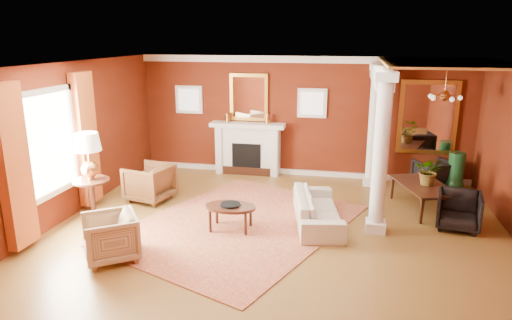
% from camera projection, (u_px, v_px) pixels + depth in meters
% --- Properties ---
extents(ground, '(8.00, 8.00, 0.00)m').
position_uv_depth(ground, '(278.00, 230.00, 8.14)').
color(ground, brown).
rests_on(ground, ground).
extents(room_shell, '(8.04, 7.04, 2.92)m').
position_uv_depth(room_shell, '(279.00, 119.00, 7.61)').
color(room_shell, '#5F1D0D').
rests_on(room_shell, ground).
extents(fireplace, '(1.85, 0.42, 1.29)m').
position_uv_depth(fireplace, '(248.00, 148.00, 11.36)').
color(fireplace, white).
rests_on(fireplace, ground).
extents(overmantel_mirror, '(0.95, 0.07, 1.15)m').
position_uv_depth(overmantel_mirror, '(249.00, 97.00, 11.16)').
color(overmantel_mirror, gold).
rests_on(overmantel_mirror, fireplace).
extents(flank_window_left, '(0.70, 0.07, 0.70)m').
position_uv_depth(flank_window_left, '(189.00, 100.00, 11.50)').
color(flank_window_left, white).
rests_on(flank_window_left, room_shell).
extents(flank_window_right, '(0.70, 0.07, 0.70)m').
position_uv_depth(flank_window_right, '(312.00, 103.00, 10.89)').
color(flank_window_right, white).
rests_on(flank_window_right, room_shell).
extents(left_window, '(0.21, 2.55, 2.60)m').
position_uv_depth(left_window, '(53.00, 150.00, 7.97)').
color(left_window, white).
rests_on(left_window, room_shell).
extents(column_front, '(0.36, 0.36, 2.80)m').
position_uv_depth(column_front, '(381.00, 154.00, 7.71)').
color(column_front, white).
rests_on(column_front, ground).
extents(column_back, '(0.36, 0.36, 2.80)m').
position_uv_depth(column_back, '(374.00, 124.00, 10.26)').
color(column_back, white).
rests_on(column_back, ground).
extents(header_beam, '(0.30, 3.20, 0.32)m').
position_uv_depth(header_beam, '(381.00, 75.00, 8.91)').
color(header_beam, white).
rests_on(header_beam, column_front).
extents(amber_ceiling, '(2.30, 3.40, 0.04)m').
position_uv_depth(amber_ceiling, '(446.00, 63.00, 8.47)').
color(amber_ceiling, '#CD853C').
rests_on(amber_ceiling, room_shell).
extents(dining_mirror, '(1.30, 0.07, 1.70)m').
position_uv_depth(dining_mirror, '(428.00, 118.00, 10.42)').
color(dining_mirror, gold).
rests_on(dining_mirror, room_shell).
extents(chandelier, '(0.60, 0.62, 0.75)m').
position_uv_depth(chandelier, '(445.00, 96.00, 8.68)').
color(chandelier, '#C17E3C').
rests_on(chandelier, room_shell).
extents(crown_trim, '(8.00, 0.08, 0.16)m').
position_uv_depth(crown_trim, '(303.00, 59.00, 10.67)').
color(crown_trim, white).
rests_on(crown_trim, room_shell).
extents(base_trim, '(8.00, 0.08, 0.12)m').
position_uv_depth(base_trim, '(300.00, 172.00, 11.39)').
color(base_trim, white).
rests_on(base_trim, ground).
extents(rug, '(4.70, 5.29, 0.02)m').
position_uv_depth(rug, '(239.00, 224.00, 8.37)').
color(rug, maroon).
rests_on(rug, ground).
extents(sofa, '(0.93, 2.03, 0.76)m').
position_uv_depth(sofa, '(318.00, 204.00, 8.33)').
color(sofa, beige).
rests_on(sofa, ground).
extents(armchair_leopard, '(0.95, 0.99, 0.85)m').
position_uv_depth(armchair_leopard, '(149.00, 181.00, 9.52)').
color(armchair_leopard, black).
rests_on(armchair_leopard, ground).
extents(armchair_stripe, '(1.04, 1.05, 0.80)m').
position_uv_depth(armchair_stripe, '(110.00, 235.00, 7.00)').
color(armchair_stripe, tan).
rests_on(armchair_stripe, ground).
extents(coffee_table, '(0.91, 0.91, 0.46)m').
position_uv_depth(coffee_table, '(231.00, 208.00, 8.06)').
color(coffee_table, black).
rests_on(coffee_table, ground).
extents(coffee_book, '(0.15, 0.04, 0.20)m').
position_uv_depth(coffee_book, '(232.00, 200.00, 8.03)').
color(coffee_book, black).
rests_on(coffee_book, coffee_table).
extents(side_table, '(0.66, 0.66, 1.66)m').
position_uv_depth(side_table, '(89.00, 161.00, 8.38)').
color(side_table, black).
rests_on(side_table, ground).
extents(dining_table, '(0.97, 1.59, 0.84)m').
position_uv_depth(dining_table, '(425.00, 190.00, 9.00)').
color(dining_table, black).
rests_on(dining_table, ground).
extents(dining_chair_near, '(0.83, 0.80, 0.75)m').
position_uv_depth(dining_chair_near, '(459.00, 209.00, 8.13)').
color(dining_chair_near, black).
rests_on(dining_chair_near, ground).
extents(dining_chair_far, '(0.92, 0.90, 0.73)m').
position_uv_depth(dining_chair_far, '(433.00, 173.00, 10.27)').
color(dining_chair_far, black).
rests_on(dining_chair_far, ground).
extents(green_urn, '(0.38, 0.38, 0.91)m').
position_uv_depth(green_urn, '(455.00, 176.00, 10.05)').
color(green_urn, '#164420').
rests_on(green_urn, ground).
extents(potted_plant, '(0.62, 0.66, 0.45)m').
position_uv_depth(potted_plant, '(431.00, 159.00, 8.81)').
color(potted_plant, '#26591E').
rests_on(potted_plant, dining_table).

